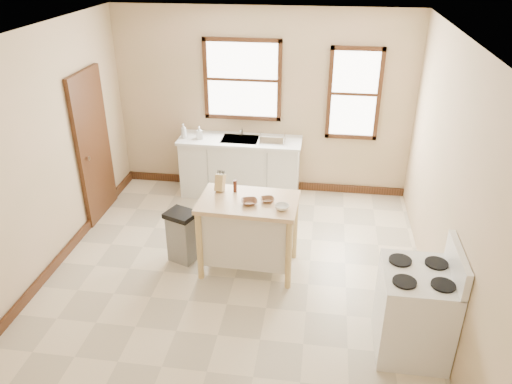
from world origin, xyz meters
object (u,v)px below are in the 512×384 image
bowl_a (249,202)px  bowl_c (282,207)px  knife_block (220,183)px  gas_stove (416,300)px  trash_bin (182,236)px  soap_bottle_a (184,131)px  soap_bottle_b (199,133)px  kitchen_island (249,235)px  pepper_grinder (235,186)px  dish_rack (272,139)px  bowl_b (267,200)px

bowl_a → bowl_c: bearing=-11.3°
knife_block → gas_stove: gas_stove is taller
knife_block → trash_bin: 0.85m
soap_bottle_a → gas_stove: bearing=-31.9°
bowl_a → trash_bin: size_ratio=0.28×
trash_bin → gas_stove: bearing=-2.7°
trash_bin → bowl_c: bearing=11.8°
soap_bottle_b → kitchen_island: size_ratio=0.17×
soap_bottle_b → bowl_c: soap_bottle_b is taller
knife_block → trash_bin: size_ratio=0.30×
kitchen_island → bowl_c: bearing=-19.2°
bowl_a → gas_stove: (1.75, -1.03, -0.37)m
pepper_grinder → bowl_c: pepper_grinder is taller
soap_bottle_a → trash_bin: 2.01m
soap_bottle_a → bowl_a: 2.36m
soap_bottle_a → bowl_c: (1.69, -2.04, -0.07)m
soap_bottle_b → knife_block: knife_block is taller
pepper_grinder → bowl_a: bearing=-52.0°
pepper_grinder → gas_stove: 2.40m
soap_bottle_a → dish_rack: bearing=13.6°
knife_block → gas_stove: 2.55m
kitchen_island → bowl_a: bowl_a is taller
soap_bottle_b → bowl_b: soap_bottle_b is taller
bowl_c → soap_bottle_a: bearing=129.6°
soap_bottle_a → bowl_c: bearing=-37.9°
dish_rack → bowl_b: size_ratio=2.34×
kitchen_island → knife_block: 0.70m
bowl_b → trash_bin: bowl_b is taller
bowl_b → trash_bin: (-1.06, 0.05, -0.62)m
soap_bottle_b → bowl_c: (1.45, -2.04, -0.06)m
gas_stove → bowl_a: bearing=149.4°
bowl_a → knife_block: bearing=145.0°
soap_bottle_b → pepper_grinder: size_ratio=1.28×
soap_bottle_a → knife_block: (0.91, -1.69, 0.00)m
knife_block → pepper_grinder: (0.18, -0.00, -0.02)m
soap_bottle_b → pepper_grinder: bearing=-82.4°
soap_bottle_b → pepper_grinder: 1.89m
soap_bottle_a → knife_block: soap_bottle_a is taller
soap_bottle_a → trash_bin: size_ratio=0.33×
trash_bin → soap_bottle_a: bearing=124.9°
pepper_grinder → trash_bin: 0.95m
bowl_b → kitchen_island: bearing=-178.8°
dish_rack → bowl_c: bearing=-82.8°
pepper_grinder → gas_stove: size_ratio=0.13×
trash_bin → bowl_b: bearing=18.8°
pepper_grinder → bowl_b: (0.41, -0.19, -0.06)m
bowl_c → trash_bin: 1.41m
dish_rack → knife_block: (-0.43, -1.71, 0.07)m
knife_block → pepper_grinder: knife_block is taller
kitchen_island → trash_bin: bearing=178.6°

